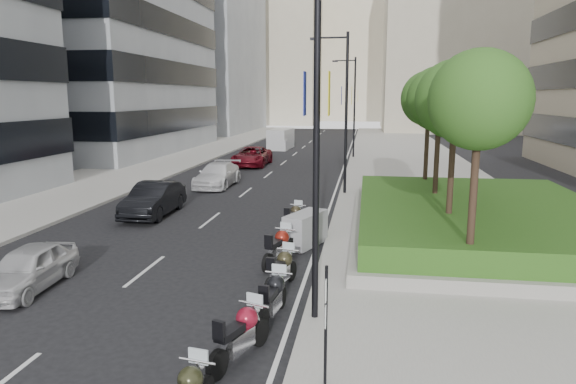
% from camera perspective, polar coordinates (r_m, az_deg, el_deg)
% --- Properties ---
extents(ground, '(160.00, 160.00, 0.00)m').
position_cam_1_polar(ground, '(13.42, -16.70, -14.28)').
color(ground, black).
rests_on(ground, ground).
extents(sidewalk_right, '(10.00, 100.00, 0.15)m').
position_cam_1_polar(sidewalk_right, '(41.45, 13.55, 2.67)').
color(sidewalk_right, '#9E9B93').
rests_on(sidewalk_right, ground).
extents(sidewalk_left, '(8.00, 100.00, 0.15)m').
position_cam_1_polar(sidewalk_left, '(44.84, -14.30, 3.21)').
color(sidewalk_left, '#9E9B93').
rests_on(sidewalk_left, ground).
extents(lane_edge, '(0.12, 100.00, 0.01)m').
position_cam_1_polar(lane_edge, '(41.35, 6.20, 2.78)').
color(lane_edge, silver).
rests_on(lane_edge, ground).
extents(lane_centre, '(0.12, 100.00, 0.01)m').
position_cam_1_polar(lane_centre, '(41.89, -0.93, 2.94)').
color(lane_centre, silver).
rests_on(lane_centre, ground).
extents(building_grey_far, '(22.00, 26.00, 30.00)m').
position_cam_1_polar(building_grey_far, '(86.65, -11.72, 16.59)').
color(building_grey_far, gray).
rests_on(building_grey_far, ground).
extents(building_cream_right, '(28.00, 24.00, 36.00)m').
position_cam_1_polar(building_cream_right, '(93.27, 19.80, 17.61)').
color(building_cream_right, '#B7AD93').
rests_on(building_cream_right, ground).
extents(building_cream_left, '(26.00, 24.00, 34.00)m').
position_cam_1_polar(building_cream_left, '(113.97, -3.35, 16.28)').
color(building_cream_left, '#B7AD93').
rests_on(building_cream_left, ground).
extents(building_cream_centre, '(30.00, 24.00, 38.00)m').
position_cam_1_polar(building_cream_centre, '(131.68, 7.46, 16.31)').
color(building_cream_centre, '#B7AD93').
rests_on(building_cream_centre, ground).
extents(planter, '(10.00, 14.00, 0.40)m').
position_cam_1_polar(planter, '(22.04, 20.38, -3.74)').
color(planter, '#99958E').
rests_on(planter, sidewalk_right).
extents(hedge, '(9.40, 13.40, 0.80)m').
position_cam_1_polar(hedge, '(21.91, 20.48, -2.21)').
color(hedge, '#204F16').
rests_on(hedge, planter).
extents(tree_0, '(2.80, 2.80, 6.30)m').
position_cam_1_polar(tree_0, '(15.25, 20.51, 9.48)').
color(tree_0, '#332319').
rests_on(tree_0, planter).
extents(tree_1, '(2.80, 2.80, 6.30)m').
position_cam_1_polar(tree_1, '(19.18, 18.10, 9.70)').
color(tree_1, '#332319').
rests_on(tree_1, planter).
extents(tree_2, '(2.80, 2.80, 6.30)m').
position_cam_1_polar(tree_2, '(23.14, 16.51, 9.84)').
color(tree_2, '#332319').
rests_on(tree_2, planter).
extents(tree_3, '(2.80, 2.80, 6.30)m').
position_cam_1_polar(tree_3, '(27.11, 15.39, 9.93)').
color(tree_3, '#332319').
rests_on(tree_3, planter).
extents(lamp_post_0, '(2.34, 0.45, 9.00)m').
position_cam_1_polar(lamp_post_0, '(12.02, 2.46, 8.31)').
color(lamp_post_0, black).
rests_on(lamp_post_0, ground).
extents(lamp_post_1, '(2.34, 0.45, 9.00)m').
position_cam_1_polar(lamp_post_1, '(28.97, 6.20, 9.55)').
color(lamp_post_1, black).
rests_on(lamp_post_1, ground).
extents(lamp_post_2, '(2.34, 0.45, 9.00)m').
position_cam_1_polar(lamp_post_2, '(46.96, 7.21, 9.87)').
color(lamp_post_2, black).
rests_on(lamp_post_2, ground).
extents(parking_sign, '(0.06, 0.32, 2.50)m').
position_cam_1_polar(parking_sign, '(9.85, 4.23, -13.94)').
color(parking_sign, black).
rests_on(parking_sign, ground).
extents(motorcycle_1, '(0.98, 2.14, 1.11)m').
position_cam_1_polar(motorcycle_1, '(11.28, -5.25, -15.48)').
color(motorcycle_1, black).
rests_on(motorcycle_1, ground).
extents(motorcycle_2, '(0.72, 2.17, 1.08)m').
position_cam_1_polar(motorcycle_2, '(13.13, -1.66, -11.64)').
color(motorcycle_2, black).
rests_on(motorcycle_2, ground).
extents(motorcycle_3, '(0.81, 2.11, 1.07)m').
position_cam_1_polar(motorcycle_3, '(15.09, -0.73, -8.65)').
color(motorcycle_3, black).
rests_on(motorcycle_3, ground).
extents(motorcycle_4, '(0.88, 2.22, 1.13)m').
position_cam_1_polar(motorcycle_4, '(17.16, -1.01, -6.16)').
color(motorcycle_4, black).
rests_on(motorcycle_4, ground).
extents(motorcycle_5, '(1.56, 2.25, 1.26)m').
position_cam_1_polar(motorcycle_5, '(19.30, 1.96, -4.18)').
color(motorcycle_5, black).
rests_on(motorcycle_5, ground).
extents(motorcycle_6, '(0.79, 2.03, 1.03)m').
position_cam_1_polar(motorcycle_6, '(21.45, 0.64, -2.89)').
color(motorcycle_6, black).
rests_on(motorcycle_6, ground).
extents(car_a, '(1.74, 3.84, 1.28)m').
position_cam_1_polar(car_a, '(16.83, -26.92, -7.54)').
color(car_a, silver).
rests_on(car_a, ground).
extents(car_b, '(1.76, 4.77, 1.56)m').
position_cam_1_polar(car_b, '(24.99, -14.69, -0.78)').
color(car_b, black).
rests_on(car_b, ground).
extents(car_c, '(2.12, 5.07, 1.46)m').
position_cam_1_polar(car_c, '(32.36, -7.84, 1.90)').
color(car_c, silver).
rests_on(car_c, ground).
extents(car_d, '(2.57, 5.56, 1.54)m').
position_cam_1_polar(car_d, '(41.88, -4.03, 3.97)').
color(car_d, maroon).
rests_on(car_d, ground).
extents(delivery_van, '(2.26, 5.20, 2.13)m').
position_cam_1_polar(delivery_van, '(55.39, -0.84, 5.83)').
color(delivery_van, silver).
rests_on(delivery_van, ground).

